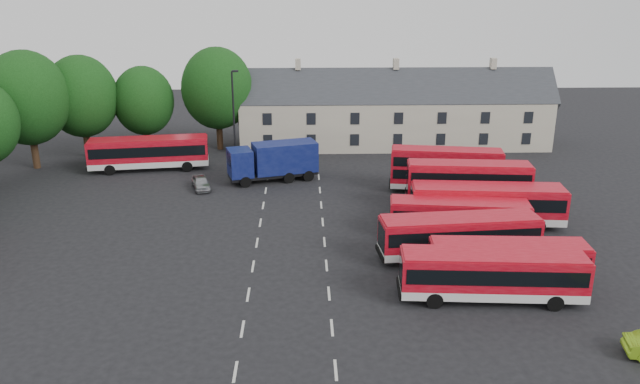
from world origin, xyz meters
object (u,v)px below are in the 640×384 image
Objects in this scene: silver_car at (201,183)px; lamppost at (234,120)px; bus_row_a at (493,272)px; bus_dd_south at (468,183)px; box_truck at (274,160)px.

silver_car is 0.35× the size of lamppost.
bus_row_a is 30.12m from silver_car.
lamppost reaches higher than silver_car.
bus_row_a is at bearing -55.51° from lamppost.
bus_row_a is 1.07× the size of lamppost.
lamppost is (-20.38, 10.50, 3.15)m from bus_dd_south.
box_truck reaches higher than silver_car.
bus_row_a is 1.08× the size of bus_dd_south.
bus_dd_south reaches higher than box_truck.
lamppost is (-17.91, 26.07, 3.65)m from bus_row_a.
bus_row_a is at bearing -93.47° from bus_dd_south.
bus_row_a is 27.91m from box_truck.
silver_car is (-20.77, 21.78, -1.24)m from bus_row_a.
box_truck is at bearing 158.21° from bus_dd_south.
bus_row_a is 31.84m from lamppost.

